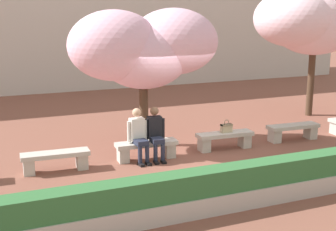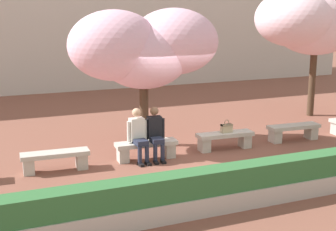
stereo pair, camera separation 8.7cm
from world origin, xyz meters
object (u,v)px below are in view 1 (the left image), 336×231
at_px(stone_bench_near_east, 225,138).
at_px(person_seated_left, 138,133).
at_px(cherry_tree_secondary, 318,16).
at_px(cherry_tree_main, 145,48).
at_px(stone_bench_center, 146,148).
at_px(stone_bench_east_end, 293,130).
at_px(stone_bench_near_west, 56,159).
at_px(handbag, 226,127).
at_px(person_seated_right, 156,131).

xyz_separation_m(stone_bench_near_east, person_seated_left, (-2.42, -0.05, 0.40)).
distance_m(stone_bench_near_east, cherry_tree_secondary, 6.25).
relative_size(cherry_tree_main, cherry_tree_secondary, 0.85).
xyz_separation_m(stone_bench_center, stone_bench_east_end, (4.39, 0.00, 0.00)).
distance_m(stone_bench_near_west, stone_bench_center, 2.19).
distance_m(stone_bench_near_west, handbag, 4.44).
xyz_separation_m(stone_bench_east_end, cherry_tree_main, (-3.99, 1.13, 2.33)).
bearing_deg(person_seated_left, stone_bench_near_west, 178.44).
bearing_deg(stone_bench_near_east, stone_bench_east_end, 0.00).
relative_size(stone_bench_near_west, cherry_tree_main, 0.39).
bearing_deg(cherry_tree_secondary, person_seated_right, -160.25).
bearing_deg(person_seated_right, stone_bench_near_east, 1.54).
bearing_deg(person_seated_right, handbag, 1.82).
xyz_separation_m(person_seated_left, handbag, (2.46, 0.06, -0.12)).
xyz_separation_m(stone_bench_near_west, stone_bench_near_east, (4.39, 0.00, 0.00)).
relative_size(stone_bench_near_west, handbag, 4.54).
relative_size(handbag, cherry_tree_main, 0.09).
xyz_separation_m(stone_bench_center, person_seated_right, (0.22, -0.05, 0.40)).
distance_m(person_seated_left, cherry_tree_main, 2.35).
distance_m(stone_bench_east_end, person_seated_right, 4.19).
xyz_separation_m(person_seated_left, cherry_tree_main, (0.62, 1.18, 1.93)).
bearing_deg(person_seated_left, cherry_tree_secondary, 18.64).
relative_size(person_seated_left, cherry_tree_main, 0.33).
height_order(stone_bench_east_end, cherry_tree_main, cherry_tree_main).
xyz_separation_m(stone_bench_near_west, stone_bench_center, (2.19, 0.00, 0.00)).
bearing_deg(stone_bench_near_west, person_seated_right, -1.26).
bearing_deg(cherry_tree_secondary, handbag, -153.61).
height_order(stone_bench_near_west, stone_bench_east_end, same).
distance_m(person_seated_left, person_seated_right, 0.44).
distance_m(person_seated_right, cherry_tree_secondary, 7.75).
bearing_deg(stone_bench_east_end, handbag, 179.70).
relative_size(stone_bench_near_west, stone_bench_center, 1.00).
bearing_deg(handbag, cherry_tree_secondary, 26.39).
distance_m(stone_bench_east_end, person_seated_left, 4.63).
height_order(handbag, cherry_tree_secondary, cherry_tree_secondary).
bearing_deg(cherry_tree_secondary, cherry_tree_main, -169.17).
bearing_deg(stone_bench_near_west, person_seated_left, -1.56).
xyz_separation_m(stone_bench_east_end, person_seated_right, (-4.17, -0.05, 0.40)).
height_order(person_seated_left, person_seated_right, same).
relative_size(person_seated_right, handbag, 3.81).
relative_size(person_seated_left, handbag, 3.81).
distance_m(handbag, cherry_tree_secondary, 6.07).
bearing_deg(cherry_tree_main, stone_bench_near_west, -156.43).
xyz_separation_m(stone_bench_near_east, handbag, (0.05, 0.01, 0.29)).
bearing_deg(stone_bench_near_east, person_seated_right, -178.46).
bearing_deg(handbag, stone_bench_east_end, -0.30).
xyz_separation_m(stone_bench_near_west, stone_bench_east_end, (6.58, 0.00, 0.00)).
xyz_separation_m(stone_bench_near_west, cherry_tree_main, (2.59, 1.13, 2.33)).
distance_m(stone_bench_near_west, person_seated_right, 2.45).
relative_size(stone_bench_east_end, handbag, 4.54).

